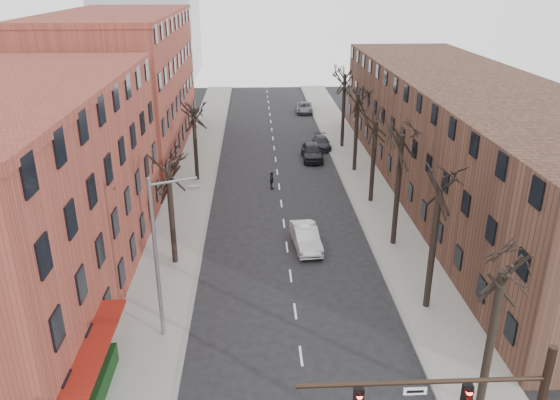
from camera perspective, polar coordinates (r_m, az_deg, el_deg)
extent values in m
cube|color=gray|center=(52.87, -8.95, 2.48)|extent=(4.00, 90.00, 0.15)
cube|color=gray|center=(53.51, 8.36, 2.77)|extent=(4.00, 90.00, 0.15)
cube|color=brown|center=(34.63, -26.13, 0.01)|extent=(12.00, 26.00, 12.00)
cube|color=brown|center=(61.04, -16.14, 11.31)|extent=(12.00, 28.00, 14.00)
cube|color=#523426|center=(49.69, 18.90, 6.21)|extent=(12.00, 50.00, 10.00)
cube|color=maroon|center=(28.09, -17.98, -18.35)|extent=(1.20, 7.00, 0.15)
cube|color=black|center=(26.98, -18.90, -18.65)|extent=(0.80, 6.00, 1.00)
cylinder|color=black|center=(18.64, 14.66, -17.93)|extent=(8.00, 0.16, 0.16)
cube|color=black|center=(19.52, 18.92, -18.87)|extent=(0.32, 0.22, 0.95)
cube|color=black|center=(18.62, 8.19, -20.02)|extent=(0.32, 0.22, 0.95)
cube|color=silver|center=(18.81, 13.94, -18.81)|extent=(0.75, 0.04, 0.28)
cylinder|color=slate|center=(28.31, -12.78, -6.33)|extent=(0.20, 0.20, 9.00)
cylinder|color=slate|center=(26.36, -11.22, 1.90)|extent=(2.39, 0.12, 0.46)
cube|color=slate|center=(26.34, -9.02, 1.34)|extent=(0.50, 0.22, 0.14)
imported|color=#B7BABF|center=(38.53, 2.72, -3.92)|extent=(2.08, 4.83, 1.55)
imported|color=black|center=(57.19, 3.36, 5.09)|extent=(2.07, 5.06, 1.72)
imported|color=black|center=(61.20, 4.38, 6.00)|extent=(1.80, 4.35, 1.26)
imported|color=#5C5D64|center=(77.75, 2.56, 9.63)|extent=(2.53, 4.98, 1.35)
imported|color=black|center=(48.97, -0.88, 2.04)|extent=(0.43, 0.96, 1.62)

